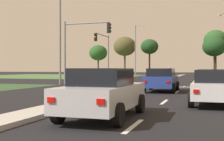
{
  "coord_description": "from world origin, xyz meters",
  "views": [
    {
      "loc": [
        5.33,
        -2.28,
        1.51
      ],
      "look_at": [
        -3.96,
        26.86,
        1.34
      ],
      "focal_mm": 47.57,
      "sensor_mm": 36.0,
      "label": 1
    }
  ],
  "objects_px": {
    "car_white_second": "(214,87)",
    "treeline_near": "(98,53)",
    "treeline_fourth": "(214,47)",
    "traffic_signal_far_left": "(104,48)",
    "street_lamp_fourth": "(136,48)",
    "treeline_fifth": "(216,40)",
    "treeline_second": "(125,46)",
    "pedestrian_at_median": "(169,72)",
    "traffic_signal_near_left": "(81,41)",
    "car_maroon_third": "(210,80)",
    "treeline_third": "(149,47)",
    "street_lamp_second": "(60,30)",
    "car_blue_near": "(161,80)",
    "car_silver_fourth": "(103,92)"
  },
  "relations": [
    {
      "from": "street_lamp_fourth",
      "to": "treeline_fourth",
      "type": "height_order",
      "value": "street_lamp_fourth"
    },
    {
      "from": "car_maroon_third",
      "to": "treeline_fourth",
      "type": "relative_size",
      "value": 0.54
    },
    {
      "from": "treeline_fifth",
      "to": "treeline_near",
      "type": "bearing_deg",
      "value": 177.3
    },
    {
      "from": "car_maroon_third",
      "to": "car_silver_fourth",
      "type": "xyz_separation_m",
      "value": [
        -3.27,
        -11.61,
        0.02
      ]
    },
    {
      "from": "treeline_third",
      "to": "car_maroon_third",
      "type": "bearing_deg",
      "value": -74.86
    },
    {
      "from": "car_white_second",
      "to": "treeline_third",
      "type": "relative_size",
      "value": 0.55
    },
    {
      "from": "car_silver_fourth",
      "to": "treeline_second",
      "type": "xyz_separation_m",
      "value": [
        -14.24,
        54.92,
        5.72
      ]
    },
    {
      "from": "traffic_signal_near_left",
      "to": "treeline_second",
      "type": "bearing_deg",
      "value": 99.03
    },
    {
      "from": "traffic_signal_far_left",
      "to": "street_lamp_fourth",
      "type": "bearing_deg",
      "value": 91.15
    },
    {
      "from": "car_white_second",
      "to": "car_maroon_third",
      "type": "bearing_deg",
      "value": 90.81
    },
    {
      "from": "car_white_second",
      "to": "treeline_near",
      "type": "relative_size",
      "value": 0.61
    },
    {
      "from": "pedestrian_at_median",
      "to": "traffic_signal_near_left",
      "type": "bearing_deg",
      "value": 157.05
    },
    {
      "from": "car_blue_near",
      "to": "treeline_third",
      "type": "xyz_separation_m",
      "value": [
        -9.4,
        46.61,
        5.73
      ]
    },
    {
      "from": "car_silver_fourth",
      "to": "treeline_fifth",
      "type": "distance_m",
      "value": 59.87
    },
    {
      "from": "treeline_second",
      "to": "treeline_near",
      "type": "bearing_deg",
      "value": 146.05
    },
    {
      "from": "car_blue_near",
      "to": "treeline_fourth",
      "type": "bearing_deg",
      "value": 84.38
    },
    {
      "from": "treeline_third",
      "to": "car_silver_fourth",
      "type": "bearing_deg",
      "value": -80.93
    },
    {
      "from": "pedestrian_at_median",
      "to": "treeline_near",
      "type": "relative_size",
      "value": 0.22
    },
    {
      "from": "pedestrian_at_median",
      "to": "car_white_second",
      "type": "bearing_deg",
      "value": -172.46
    },
    {
      "from": "car_white_second",
      "to": "treeline_third",
      "type": "height_order",
      "value": "treeline_third"
    },
    {
      "from": "traffic_signal_near_left",
      "to": "street_lamp_second",
      "type": "relative_size",
      "value": 0.64
    },
    {
      "from": "treeline_near",
      "to": "traffic_signal_near_left",
      "type": "bearing_deg",
      "value": -71.69
    },
    {
      "from": "traffic_signal_far_left",
      "to": "treeline_third",
      "type": "xyz_separation_m",
      "value": [
        0.65,
        29.46,
        2.26
      ]
    },
    {
      "from": "treeline_near",
      "to": "treeline_third",
      "type": "relative_size",
      "value": 0.9
    },
    {
      "from": "treeline_third",
      "to": "pedestrian_at_median",
      "type": "bearing_deg",
      "value": -73.07
    },
    {
      "from": "treeline_second",
      "to": "treeline_fifth",
      "type": "distance_m",
      "value": 19.7
    },
    {
      "from": "treeline_third",
      "to": "treeline_fifth",
      "type": "relative_size",
      "value": 0.83
    },
    {
      "from": "treeline_near",
      "to": "treeline_fifth",
      "type": "relative_size",
      "value": 0.75
    },
    {
      "from": "car_white_second",
      "to": "treeline_second",
      "type": "bearing_deg",
      "value": 109.32
    },
    {
      "from": "traffic_signal_far_left",
      "to": "car_silver_fourth",
      "type": "bearing_deg",
      "value": -70.8
    },
    {
      "from": "street_lamp_fourth",
      "to": "traffic_signal_near_left",
      "type": "bearing_deg",
      "value": -86.28
    },
    {
      "from": "car_blue_near",
      "to": "treeline_near",
      "type": "height_order",
      "value": "treeline_near"
    },
    {
      "from": "car_blue_near",
      "to": "street_lamp_second",
      "type": "distance_m",
      "value": 12.77
    },
    {
      "from": "treeline_near",
      "to": "treeline_second",
      "type": "height_order",
      "value": "treeline_second"
    },
    {
      "from": "car_blue_near",
      "to": "pedestrian_at_median",
      "type": "distance_m",
      "value": 22.88
    },
    {
      "from": "treeline_near",
      "to": "treeline_second",
      "type": "bearing_deg",
      "value": -33.95
    },
    {
      "from": "street_lamp_fourth",
      "to": "treeline_fourth",
      "type": "xyz_separation_m",
      "value": [
        14.89,
        7.34,
        0.53
      ]
    },
    {
      "from": "traffic_signal_far_left",
      "to": "treeline_second",
      "type": "relative_size",
      "value": 0.71
    },
    {
      "from": "car_white_second",
      "to": "traffic_signal_near_left",
      "type": "relative_size",
      "value": 0.75
    },
    {
      "from": "treeline_fourth",
      "to": "treeline_fifth",
      "type": "height_order",
      "value": "treeline_fifth"
    },
    {
      "from": "treeline_fourth",
      "to": "pedestrian_at_median",
      "type": "bearing_deg",
      "value": -106.46
    },
    {
      "from": "car_silver_fourth",
      "to": "traffic_signal_near_left",
      "type": "bearing_deg",
      "value": 115.78
    },
    {
      "from": "treeline_fourth",
      "to": "treeline_near",
      "type": "bearing_deg",
      "value": 171.06
    },
    {
      "from": "car_maroon_third",
      "to": "street_lamp_second",
      "type": "bearing_deg",
      "value": 158.61
    },
    {
      "from": "street_lamp_second",
      "to": "treeline_third",
      "type": "distance_m",
      "value": 40.94
    },
    {
      "from": "car_white_second",
      "to": "street_lamp_second",
      "type": "xyz_separation_m",
      "value": [
        -13.74,
        12.26,
        4.46
      ]
    },
    {
      "from": "treeline_near",
      "to": "treeline_fifth",
      "type": "bearing_deg",
      "value": -2.7
    },
    {
      "from": "car_silver_fourth",
      "to": "treeline_fourth",
      "type": "bearing_deg",
      "value": 85.34
    },
    {
      "from": "car_maroon_third",
      "to": "street_lamp_second",
      "type": "distance_m",
      "value": 15.32
    },
    {
      "from": "car_maroon_third",
      "to": "treeline_fourth",
      "type": "xyz_separation_m",
      "value": [
        1.32,
        44.68,
        5.37
      ]
    }
  ]
}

